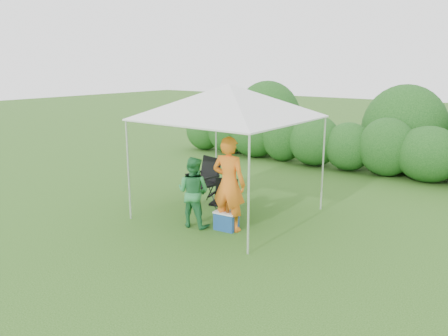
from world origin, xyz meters
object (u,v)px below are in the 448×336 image
Objects in this scene: chair_right at (224,197)px; chair_left at (206,177)px; man at (229,184)px; cooler at (226,220)px; woman at (193,192)px; canopy at (229,101)px.

chair_left is (-1.04, 0.67, 0.12)m from chair_right.
chair_right is 0.76m from man.
chair_right reaches higher than cooler.
man is at bearing 24.40° from cooler.
woman is at bearing -127.21° from chair_right.
canopy reaches higher than man.
man is (0.55, -0.76, -1.52)m from canopy.
woman is (-0.14, -1.02, -1.74)m from canopy.
canopy is at bearing 93.32° from chair_right.
chair_right is at bearing -120.40° from woman.
cooler is (0.65, 0.23, -0.53)m from woman.
man is at bearing -61.46° from chair_right.
chair_left is 2.25× the size of cooler.
canopy reaches higher than chair_right.
cooler is at bearing -56.98° from canopy.
canopy is 2.00m from chair_right.
man is 3.91× the size of cooler.
woman is (0.78, -1.36, 0.10)m from chair_left.
canopy is at bearing 116.74° from cooler.
canopy reaches higher than chair_left.
cooler is (-0.04, -0.03, -0.75)m from man.
man is (1.48, -1.10, 0.33)m from chair_left.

